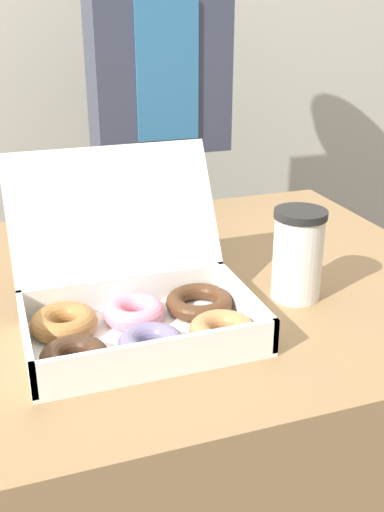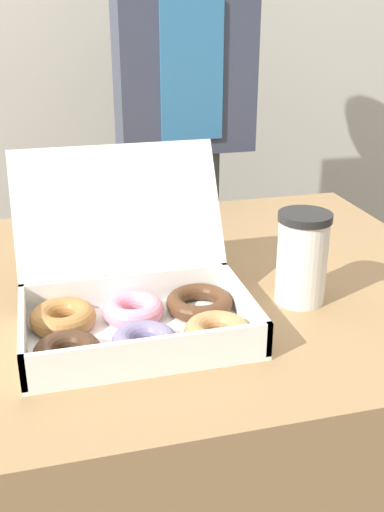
% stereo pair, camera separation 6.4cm
% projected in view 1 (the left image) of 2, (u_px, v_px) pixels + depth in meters
% --- Properties ---
extents(table, '(0.91, 0.80, 0.75)m').
position_uv_depth(table, '(195.00, 449.00, 1.18)').
color(table, '#99754C').
rests_on(table, ground_plane).
extents(donut_box, '(0.34, 0.31, 0.23)m').
position_uv_depth(donut_box, '(138.00, 309.00, 0.85)').
color(donut_box, white).
rests_on(donut_box, table).
extents(coffee_cup, '(0.08, 0.08, 0.15)m').
position_uv_depth(coffee_cup, '(298.00, 254.00, 0.94)').
color(coffee_cup, silver).
rests_on(coffee_cup, table).
extents(person_customer, '(0.36, 0.23, 1.59)m').
position_uv_depth(person_customer, '(159.00, 111.00, 1.63)').
color(person_customer, '#4C4742').
rests_on(person_customer, ground_plane).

